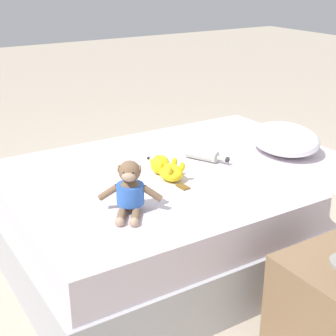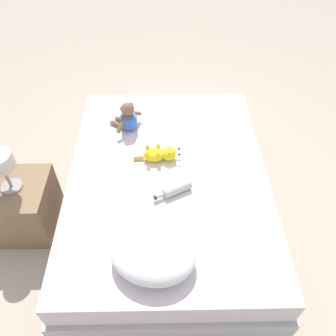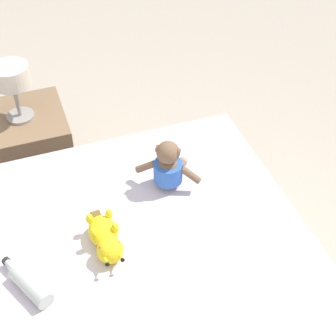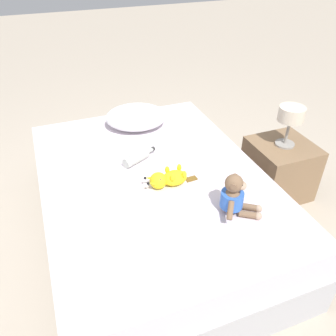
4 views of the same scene
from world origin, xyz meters
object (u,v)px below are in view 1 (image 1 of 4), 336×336
object	(u,v)px
pillow	(285,139)
glass_bottle	(203,155)
plush_monkey	(130,191)
bed	(182,210)
plush_yellow_creature	(166,169)

from	to	relation	value
pillow	glass_bottle	size ratio (longest dim) A/B	2.15
plush_monkey	glass_bottle	xyz separation A→B (m)	(-0.34, 0.64, -0.06)
bed	pillow	size ratio (longest dim) A/B	3.50
bed	plush_monkey	xyz separation A→B (m)	(0.29, -0.47, 0.34)
pillow	plush_yellow_creature	world-z (taller)	pillow
bed	glass_bottle	size ratio (longest dim) A/B	7.52
plush_yellow_creature	glass_bottle	bearing A→B (deg)	108.04
plush_monkey	pillow	bearing A→B (deg)	100.40
glass_bottle	plush_monkey	bearing A→B (deg)	-61.76
pillow	glass_bottle	xyz separation A→B (m)	(-0.14, -0.47, -0.05)
plush_monkey	plush_yellow_creature	world-z (taller)	plush_monkey
bed	plush_monkey	bearing A→B (deg)	-57.94
glass_bottle	plush_yellow_creature	bearing A→B (deg)	-71.96
bed	glass_bottle	world-z (taller)	glass_bottle
plush_monkey	glass_bottle	world-z (taller)	plush_monkey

